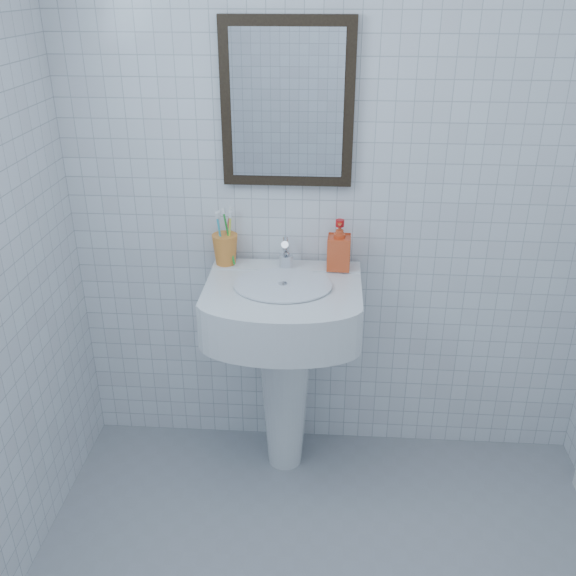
{
  "coord_description": "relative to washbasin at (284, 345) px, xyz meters",
  "views": [
    {
      "loc": [
        -0.03,
        -1.27,
        1.97
      ],
      "look_at": [
        -0.17,
        0.86,
        0.94
      ],
      "focal_mm": 40.0,
      "sensor_mm": 36.0,
      "label": 1
    }
  ],
  "objects": [
    {
      "name": "wall_back",
      "position": [
        0.2,
        0.21,
        0.63
      ],
      "size": [
        2.2,
        0.02,
        2.5
      ],
      "primitive_type": "cube",
      "color": "silver",
      "rests_on": "ground"
    },
    {
      "name": "wall_mirror",
      "position": [
        0.0,
        0.19,
        0.93
      ],
      "size": [
        0.5,
        0.04,
        0.62
      ],
      "color": "black",
      "rests_on": "wall_back"
    },
    {
      "name": "soap_dispenser",
      "position": [
        0.21,
        0.12,
        0.4
      ],
      "size": [
        0.1,
        0.1,
        0.2
      ],
      "primitive_type": "imported",
      "rotation": [
        0.0,
        0.0,
        -0.05
      ],
      "color": "red",
      "rests_on": "washbasin"
    },
    {
      "name": "toothbrush_cup",
      "position": [
        -0.25,
        0.14,
        0.36
      ],
      "size": [
        0.13,
        0.13,
        0.13
      ],
      "primitive_type": null,
      "rotation": [
        0.0,
        0.0,
        0.36
      ],
      "color": "orange",
      "rests_on": "washbasin"
    },
    {
      "name": "washbasin",
      "position": [
        0.0,
        0.0,
        0.0
      ],
      "size": [
        0.6,
        0.44,
        0.92
      ],
      "color": "white",
      "rests_on": "ground"
    },
    {
      "name": "faucet",
      "position": [
        0.0,
        0.11,
        0.35
      ],
      "size": [
        0.05,
        0.12,
        0.14
      ],
      "color": "silver",
      "rests_on": "washbasin"
    }
  ]
}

